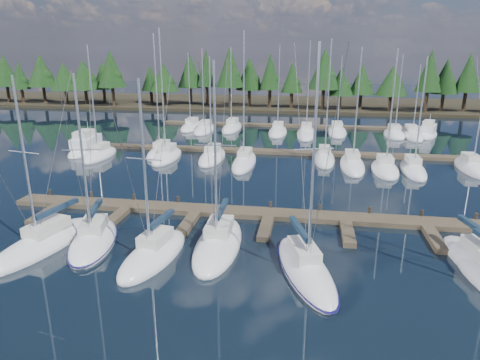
% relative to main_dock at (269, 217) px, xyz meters
% --- Properties ---
extents(ground, '(260.00, 260.00, 0.00)m').
position_rel_main_dock_xyz_m(ground, '(0.00, 12.64, -0.20)').
color(ground, black).
rests_on(ground, ground).
extents(far_shore, '(220.00, 30.00, 0.60)m').
position_rel_main_dock_xyz_m(far_shore, '(0.00, 72.64, 0.10)').
color(far_shore, black).
rests_on(far_shore, ground).
extents(main_dock, '(44.00, 6.13, 0.90)m').
position_rel_main_dock_xyz_m(main_dock, '(0.00, 0.00, 0.00)').
color(main_dock, '#4C412F').
rests_on(main_dock, ground).
extents(back_docks, '(50.00, 21.80, 0.40)m').
position_rel_main_dock_xyz_m(back_docks, '(0.00, 32.23, -0.00)').
color(back_docks, '#4C412F').
rests_on(back_docks, ground).
extents(front_sailboat_0, '(4.61, 9.83, 12.39)m').
position_rel_main_dock_xyz_m(front_sailboat_0, '(-14.78, -7.47, 0.07)').
color(front_sailboat_0, silver).
rests_on(front_sailboat_0, ground).
extents(front_sailboat_1, '(4.70, 8.20, 12.47)m').
position_rel_main_dock_xyz_m(front_sailboat_1, '(-11.60, -6.55, 0.08)').
color(front_sailboat_1, silver).
rests_on(front_sailboat_1, ground).
extents(front_sailboat_2, '(3.78, 7.90, 12.31)m').
position_rel_main_dock_xyz_m(front_sailboat_2, '(-6.75, -7.84, 0.08)').
color(front_sailboat_2, silver).
rests_on(front_sailboat_2, ground).
extents(front_sailboat_3, '(3.17, 9.13, 13.25)m').
position_rel_main_dock_xyz_m(front_sailboat_3, '(-2.93, -5.61, 0.07)').
color(front_sailboat_3, silver).
rests_on(front_sailboat_3, ground).
extents(front_sailboat_4, '(5.33, 9.67, 14.24)m').
position_rel_main_dock_xyz_m(front_sailboat_4, '(3.02, -8.18, 0.09)').
color(front_sailboat_4, silver).
rests_on(front_sailboat_4, ground).
extents(back_sailboat_rows, '(46.61, 32.23, 16.12)m').
position_rel_main_dock_xyz_m(back_sailboat_rows, '(-0.35, 27.42, 0.06)').
color(back_sailboat_rows, silver).
rests_on(back_sailboat_rows, ground).
extents(motor_yacht_left, '(3.78, 9.47, 4.64)m').
position_rel_main_dock_xyz_m(motor_yacht_left, '(-26.22, 19.87, 0.30)').
color(motor_yacht_left, silver).
rests_on(motor_yacht_left, ground).
extents(motor_yacht_right, '(5.34, 8.44, 3.99)m').
position_rel_main_dock_xyz_m(motor_yacht_right, '(21.25, 37.98, 0.25)').
color(motor_yacht_right, silver).
rests_on(motor_yacht_right, ground).
extents(tree_line, '(185.51, 11.60, 13.07)m').
position_rel_main_dock_xyz_m(tree_line, '(-1.56, 62.75, 7.22)').
color(tree_line, black).
rests_on(tree_line, far_shore).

